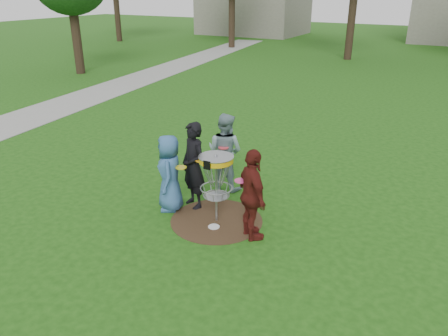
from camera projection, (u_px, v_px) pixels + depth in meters
The scene contains 10 objects.
ground at pixel (217, 220), 8.53m from camera, with size 100.00×100.00×0.00m, color #19470F.
dirt_patch at pixel (217, 220), 8.53m from camera, with size 1.80×1.80×0.01m, color #47331E.
concrete_path at pixel (112, 88), 19.46m from camera, with size 2.20×40.00×0.02m, color #9E9E99.
player_blue at pixel (170, 173), 8.69m from camera, with size 0.77×0.50×1.58m, color #335C8C.
player_black at pixel (193, 166), 8.76m from camera, with size 0.65×0.43×1.80m, color black.
player_grey at pixel (225, 152), 9.60m from camera, with size 0.84×0.66×1.73m, color gray.
player_maroon at pixel (252, 195), 7.63m from camera, with size 1.00×0.41×1.70m, color #551713.
disc_on_grass at pixel (214, 227), 8.28m from camera, with size 0.22×0.22×0.02m, color silver.
disc_golf_basket at pixel (216, 172), 8.13m from camera, with size 0.66×0.67×1.38m.
held_discs at pixel (211, 163), 8.49m from camera, with size 1.60×1.53×0.15m.
Camera 1 is at (3.76, -6.46, 4.23)m, focal length 35.00 mm.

